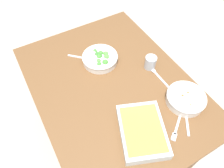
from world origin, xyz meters
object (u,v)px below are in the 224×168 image
spoon_spare (158,75)px  spoon_by_broccoli (84,58)px  spoon_by_stew (186,116)px  drink_cup (150,63)px  broccoli_bowl (100,58)px  stew_bowl (186,98)px  fork_on_table (176,128)px  baking_dish (142,131)px

spoon_spare → spoon_by_broccoli: bearing=-137.1°
spoon_by_stew → spoon_spare: bearing=172.6°
drink_cup → broccoli_bowl: bearing=-128.1°
stew_bowl → drink_cup: drink_cup is taller
spoon_by_broccoli → fork_on_table: size_ratio=0.91×
spoon_by_broccoli → spoon_spare: 0.49m
drink_cup → baking_dish: bearing=-40.8°
baking_dish → fork_on_table: bearing=69.2°
spoon_spare → drink_cup: bearing=-179.6°
stew_bowl → spoon_by_stew: bearing=-35.5°
spoon_by_broccoli → baking_dish: bearing=2.6°
baking_dish → fork_on_table: size_ratio=2.34×
baking_dish → broccoli_bowl: bearing=174.5°
baking_dish → spoon_spare: 0.41m
spoon_spare → fork_on_table: (0.34, -0.13, -0.00)m
spoon_spare → spoon_by_stew: bearing=-7.4°
drink_cup → spoon_by_stew: (0.39, -0.04, -0.03)m
fork_on_table → baking_dish: bearing=-110.8°
stew_bowl → spoon_by_stew: size_ratio=1.44×
drink_cup → spoon_by_stew: size_ratio=0.55×
broccoli_bowl → spoon_by_stew: size_ratio=1.51×
stew_bowl → spoon_by_broccoli: 0.69m
spoon_by_broccoli → spoon_spare: same height
spoon_spare → broccoli_bowl: bearing=-138.1°
broccoli_bowl → drink_cup: size_ratio=2.72×
stew_bowl → spoon_spare: bearing=-175.8°
baking_dish → fork_on_table: (0.07, 0.18, -0.03)m
fork_on_table → drink_cup: bearing=162.7°
drink_cup → spoon_by_broccoli: bearing=-129.6°
spoon_by_broccoli → fork_on_table: spoon_by_broccoli is taller
spoon_by_stew → broccoli_bowl: bearing=-160.2°
spoon_by_stew → fork_on_table: size_ratio=1.00×
broccoli_bowl → spoon_spare: broccoli_bowl is taller
broccoli_bowl → spoon_by_broccoli: 0.12m
stew_bowl → fork_on_table: stew_bowl is taller
broccoli_bowl → spoon_spare: 0.38m
stew_bowl → baking_dish: size_ratio=0.61×
spoon_by_stew → stew_bowl: bearing=144.5°
spoon_by_broccoli → spoon_spare: (0.36, 0.34, 0.00)m
drink_cup → fork_on_table: drink_cup is taller
drink_cup → spoon_spare: bearing=0.4°
broccoli_bowl → spoon_by_stew: broccoli_bowl is taller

